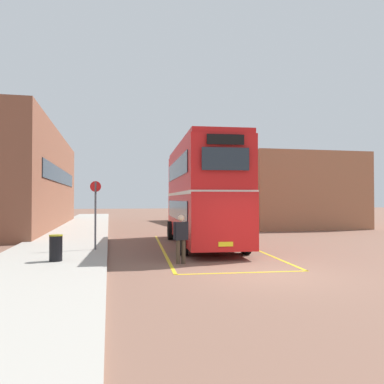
{
  "coord_description": "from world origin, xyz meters",
  "views": [
    {
      "loc": [
        -4.45,
        -10.66,
        2.19
      ],
      "look_at": [
        0.01,
        10.16,
        2.59
      ],
      "focal_mm": 36.34,
      "sensor_mm": 36.0,
      "label": 1
    }
  ],
  "objects_px": {
    "pedestrian_boarding": "(181,236)",
    "bus_stop_sign": "(95,208)",
    "litter_bin": "(56,248)",
    "single_deck_bus": "(191,205)",
    "double_decker_bus": "(202,192)"
  },
  "relations": [
    {
      "from": "single_deck_bus",
      "to": "bus_stop_sign",
      "type": "distance_m",
      "value": 21.45
    },
    {
      "from": "single_deck_bus",
      "to": "litter_bin",
      "type": "relative_size",
      "value": 10.54
    },
    {
      "from": "double_decker_bus",
      "to": "bus_stop_sign",
      "type": "bearing_deg",
      "value": -163.13
    },
    {
      "from": "single_deck_bus",
      "to": "pedestrian_boarding",
      "type": "xyz_separation_m",
      "value": [
        -5.28,
        -23.17,
        -0.68
      ]
    },
    {
      "from": "pedestrian_boarding",
      "to": "litter_bin",
      "type": "relative_size",
      "value": 1.9
    },
    {
      "from": "pedestrian_boarding",
      "to": "bus_stop_sign",
      "type": "bearing_deg",
      "value": 131.06
    },
    {
      "from": "double_decker_bus",
      "to": "pedestrian_boarding",
      "type": "bearing_deg",
      "value": -111.67
    },
    {
      "from": "bus_stop_sign",
      "to": "litter_bin",
      "type": "bearing_deg",
      "value": -112.78
    },
    {
      "from": "bus_stop_sign",
      "to": "double_decker_bus",
      "type": "bearing_deg",
      "value": 16.87
    },
    {
      "from": "pedestrian_boarding",
      "to": "bus_stop_sign",
      "type": "distance_m",
      "value": 4.54
    },
    {
      "from": "single_deck_bus",
      "to": "pedestrian_boarding",
      "type": "distance_m",
      "value": 23.78
    },
    {
      "from": "single_deck_bus",
      "to": "litter_bin",
      "type": "bearing_deg",
      "value": -112.55
    },
    {
      "from": "double_decker_bus",
      "to": "bus_stop_sign",
      "type": "height_order",
      "value": "double_decker_bus"
    },
    {
      "from": "pedestrian_boarding",
      "to": "litter_bin",
      "type": "height_order",
      "value": "pedestrian_boarding"
    },
    {
      "from": "single_deck_bus",
      "to": "bus_stop_sign",
      "type": "bearing_deg",
      "value": -112.52
    }
  ]
}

